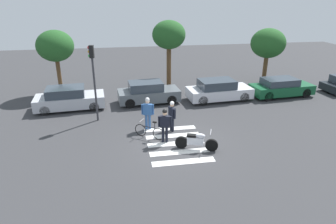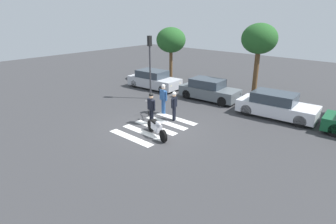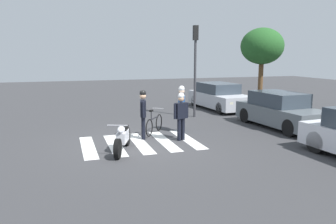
{
  "view_description": "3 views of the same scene",
  "coord_description": "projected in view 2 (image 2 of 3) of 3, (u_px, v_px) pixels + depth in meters",
  "views": [
    {
      "loc": [
        -2.66,
        -13.16,
        7.14
      ],
      "look_at": [
        -0.15,
        1.57,
        1.13
      ],
      "focal_mm": 31.54,
      "sensor_mm": 36.0,
      "label": 1
    },
    {
      "loc": [
        10.04,
        -10.26,
        6.05
      ],
      "look_at": [
        0.29,
        0.72,
        0.78
      ],
      "focal_mm": 30.01,
      "sensor_mm": 36.0,
      "label": 2
    },
    {
      "loc": [
        11.17,
        -2.5,
        3.1
      ],
      "look_at": [
        -0.26,
        1.12,
        1.02
      ],
      "focal_mm": 35.39,
      "sensor_mm": 36.0,
      "label": 3
    }
  ],
  "objects": [
    {
      "name": "officer_on_foot",
      "position": [
        151.0,
        106.0,
        15.69
      ],
      "size": [
        0.67,
        0.3,
        1.84
      ],
      "color": "black",
      "rests_on": "ground_plane"
    },
    {
      "name": "traffic_light_pole",
      "position": [
        150.0,
        58.0,
        19.73
      ],
      "size": [
        0.35,
        0.27,
        4.49
      ],
      "color": "#38383D",
      "rests_on": "ground_plane"
    },
    {
      "name": "street_tree_mid",
      "position": [
        259.0,
        40.0,
        20.0
      ],
      "size": [
        2.54,
        2.54,
        5.32
      ],
      "color": "brown",
      "rests_on": "ground_plane"
    },
    {
      "name": "officer_by_motorcycle",
      "position": [
        174.0,
        104.0,
        16.23
      ],
      "size": [
        0.35,
        0.63,
        1.76
      ],
      "color": "black",
      "rests_on": "ground_plane"
    },
    {
      "name": "car_grey_coupe",
      "position": [
        209.0,
        90.0,
        20.23
      ],
      "size": [
        4.34,
        2.08,
        1.51
      ],
      "color": "black",
      "rests_on": "ground_plane"
    },
    {
      "name": "pedestrian_bystander",
      "position": [
        163.0,
        96.0,
        17.34
      ],
      "size": [
        0.69,
        0.29,
        1.88
      ],
      "color": "#2D5999",
      "rests_on": "ground_plane"
    },
    {
      "name": "street_tree_near",
      "position": [
        171.0,
        40.0,
        25.42
      ],
      "size": [
        2.65,
        2.65,
        4.76
      ],
      "color": "brown",
      "rests_on": "ground_plane"
    },
    {
      "name": "ground_plane",
      "position": [
        155.0,
        127.0,
        15.54
      ],
      "size": [
        60.0,
        60.0,
        0.0
      ],
      "primitive_type": "plane",
      "color": "#38383A"
    },
    {
      "name": "car_silver_sedan",
      "position": [
        154.0,
        80.0,
        23.32
      ],
      "size": [
        4.56,
        2.19,
        1.48
      ],
      "color": "black",
      "rests_on": "ground_plane"
    },
    {
      "name": "leaning_bicycle",
      "position": [
        150.0,
        112.0,
        16.81
      ],
      "size": [
        1.46,
        1.07,
        1.0
      ],
      "color": "black",
      "rests_on": "ground_plane"
    },
    {
      "name": "police_motorcycle",
      "position": [
        157.0,
        128.0,
        14.31
      ],
      "size": [
        2.02,
        0.98,
        1.03
      ],
      "color": "black",
      "rests_on": "ground_plane"
    },
    {
      "name": "car_white_van",
      "position": [
        276.0,
        106.0,
        16.88
      ],
      "size": [
        4.67,
        2.22,
        1.5
      ],
      "color": "black",
      "rests_on": "ground_plane"
    },
    {
      "name": "crosswalk_stripes",
      "position": [
        155.0,
        127.0,
        15.54
      ],
      "size": [
        2.93,
        4.05,
        0.01
      ],
      "color": "silver",
      "rests_on": "ground_plane"
    }
  ]
}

